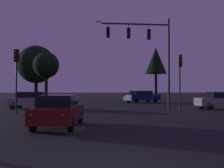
{
  "coord_description": "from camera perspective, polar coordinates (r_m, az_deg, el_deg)",
  "views": [
    {
      "loc": [
        -0.46,
        -5.42,
        1.83
      ],
      "look_at": [
        0.93,
        19.77,
        2.25
      ],
      "focal_mm": 42.08,
      "sensor_mm": 36.0,
      "label": 1
    }
  ],
  "objects": [
    {
      "name": "ground_plane",
      "position": [
        29.97,
        -2.27,
        -4.45
      ],
      "size": [
        168.0,
        168.0,
        0.0
      ],
      "primitive_type": "plane",
      "color": "black",
      "rests_on": "ground"
    },
    {
      "name": "traffic_signal_mast_arm",
      "position": [
        23.3,
        7.57,
        8.37
      ],
      "size": [
        6.63,
        0.59,
        8.0
      ],
      "color": "#232326",
      "rests_on": "ground"
    },
    {
      "name": "traffic_light_corner_left",
      "position": [
        20.04,
        -20.09,
        3.23
      ],
      "size": [
        0.35,
        0.38,
        4.64
      ],
      "color": "#232326",
      "rests_on": "ground"
    },
    {
      "name": "traffic_light_corner_right",
      "position": [
        20.19,
        14.52,
        2.6
      ],
      "size": [
        0.35,
        0.38,
        4.34
      ],
      "color": "#232326",
      "rests_on": "ground"
    },
    {
      "name": "car_nearside_lane",
      "position": [
        12.66,
        -11.42,
        -5.63
      ],
      "size": [
        2.1,
        4.37,
        1.52
      ],
      "color": "#4C0F0F",
      "rests_on": "ground"
    },
    {
      "name": "car_crossing_left",
      "position": [
        24.74,
        -16.91,
        -3.31
      ],
      "size": [
        4.61,
        1.94,
        1.52
      ],
      "color": "gray",
      "rests_on": "ground"
    },
    {
      "name": "car_crossing_right",
      "position": [
        24.92,
        22.55,
        -3.26
      ],
      "size": [
        4.24,
        1.89,
        1.52
      ],
      "color": "gray",
      "rests_on": "ground"
    },
    {
      "name": "car_far_lane",
      "position": [
        33.65,
        6.51,
        -2.71
      ],
      "size": [
        4.9,
        3.73,
        1.52
      ],
      "color": "#0F1947",
      "rests_on": "ground"
    },
    {
      "name": "tree_behind_sign",
      "position": [
        42.32,
        -16.16,
        4.08
      ],
      "size": [
        5.84,
        5.84,
        8.45
      ],
      "color": "black",
      "rests_on": "ground"
    },
    {
      "name": "tree_left_far",
      "position": [
        41.82,
        9.5,
        4.97
      ],
      "size": [
        3.36,
        3.36,
        8.25
      ],
      "color": "black",
      "rests_on": "ground"
    },
    {
      "name": "tree_center_horizon",
      "position": [
        34.26,
        -14.1,
        3.94
      ],
      "size": [
        3.27,
        3.27,
        6.42
      ],
      "color": "black",
      "rests_on": "ground"
    }
  ]
}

